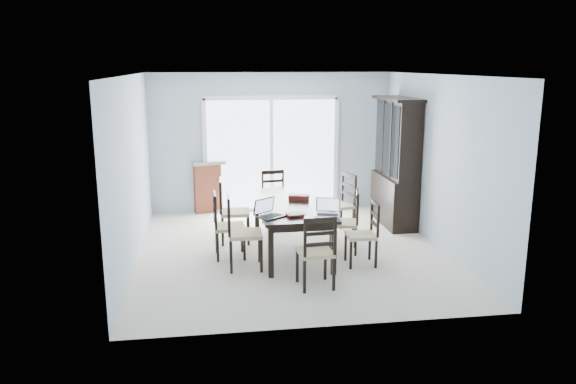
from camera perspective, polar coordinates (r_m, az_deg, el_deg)
name	(u,v)px	position (r m, az deg, el deg)	size (l,w,h in m)	color
floor	(291,251)	(8.48, 0.32, -6.04)	(5.00, 5.00, 0.00)	beige
ceiling	(291,75)	(8.02, 0.34, 11.82)	(5.00, 5.00, 0.00)	white
back_wall	(271,143)	(10.60, -1.71, 5.03)	(4.50, 0.02, 2.60)	#A2B3C2
wall_left	(132,170)	(8.13, -15.57, 2.13)	(0.02, 5.00, 2.60)	#A2B3C2
wall_right	(439,162)	(8.77, 15.04, 2.93)	(0.02, 5.00, 2.60)	#A2B3C2
balcony	(266,200)	(11.83, -2.23, -0.80)	(4.50, 2.00, 0.10)	gray
railing	(261,164)	(12.68, -2.74, 2.90)	(4.50, 0.06, 1.10)	#99999E
dining_table	(291,208)	(8.28, 0.32, -1.63)	(1.00, 2.20, 0.75)	black
china_hutch	(396,163)	(9.87, 10.92, 2.87)	(0.50, 1.38, 2.20)	black
sliding_door	(271,154)	(10.60, -1.69, 3.87)	(2.52, 0.05, 2.18)	silver
chair_left_near	(238,224)	(7.65, -5.14, -3.24)	(0.47, 0.46, 1.19)	black
chair_left_mid	(223,218)	(8.11, -6.63, -2.66)	(0.44, 0.43, 1.11)	black
chair_left_far	(228,204)	(8.80, -6.08, -1.20)	(0.47, 0.46, 1.17)	black
chair_right_near	(367,227)	(7.87, 8.08, -3.49)	(0.42, 0.40, 1.04)	black
chair_right_mid	(350,215)	(8.35, 6.30, -2.29)	(0.50, 0.49, 1.09)	black
chair_right_far	(343,197)	(9.28, 5.58, -0.50)	(0.56, 0.55, 1.15)	black
chair_end_near	(318,244)	(6.93, 3.02, -5.34)	(0.45, 0.46, 1.10)	black
chair_end_far	(274,192)	(9.76, -1.41, 0.02)	(0.46, 0.47, 1.09)	black
laptop_dark	(271,213)	(7.50, -1.71, -2.12)	(0.43, 0.41, 0.24)	black
laptop_silver	(328,212)	(7.57, 4.06, -2.02)	(0.38, 0.31, 0.23)	#BBBBBD
book_stack	(295,215)	(7.55, 0.74, -2.30)	(0.27, 0.22, 0.04)	maroon
cell_phone	(295,217)	(7.49, 0.70, -2.56)	(0.11, 0.05, 0.01)	black
game_box	(299,197)	(8.44, 1.11, -0.55)	(0.31, 0.15, 0.08)	#501010
hot_tub	(230,177)	(11.52, -5.92, 1.51)	(2.24, 2.10, 0.97)	maroon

